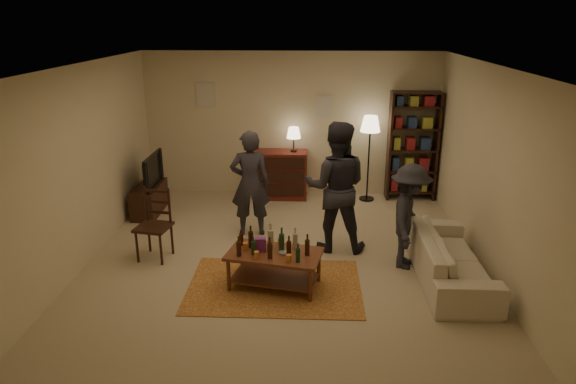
# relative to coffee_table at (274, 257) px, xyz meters

# --- Properties ---
(floor) EXTENTS (6.00, 6.00, 0.00)m
(floor) POSITION_rel_coffee_table_xyz_m (0.09, 0.71, -0.42)
(floor) COLOR #C6B793
(floor) RESTS_ON ground
(room_shell) EXTENTS (6.00, 6.00, 6.00)m
(room_shell) POSITION_rel_coffee_table_xyz_m (-0.56, 3.69, 1.40)
(room_shell) COLOR beige
(room_shell) RESTS_ON ground
(rug) EXTENTS (2.20, 1.50, 0.01)m
(rug) POSITION_rel_coffee_table_xyz_m (0.01, -0.00, -0.41)
(rug) COLOR brown
(rug) RESTS_ON ground
(coffee_table) EXTENTS (1.27, 0.86, 0.82)m
(coffee_table) POSITION_rel_coffee_table_xyz_m (0.00, 0.00, 0.00)
(coffee_table) COLOR brown
(coffee_table) RESTS_ON ground
(dining_chair) EXTENTS (0.52, 0.52, 1.03)m
(dining_chair) POSITION_rel_coffee_table_xyz_m (-1.74, 0.80, 0.13)
(dining_chair) COLOR #321A10
(dining_chair) RESTS_ON ground
(tv_stand) EXTENTS (0.40, 1.00, 1.06)m
(tv_stand) POSITION_rel_coffee_table_xyz_m (-2.36, 2.51, -0.03)
(tv_stand) COLOR #321A10
(tv_stand) RESTS_ON ground
(dresser) EXTENTS (1.00, 0.50, 1.36)m
(dresser) POSITION_rel_coffee_table_xyz_m (-0.10, 3.42, 0.06)
(dresser) COLOR maroon
(dresser) RESTS_ON ground
(bookshelf) EXTENTS (0.90, 0.34, 2.02)m
(bookshelf) POSITION_rel_coffee_table_xyz_m (2.33, 3.49, 0.62)
(bookshelf) COLOR #321A10
(bookshelf) RESTS_ON ground
(floor_lamp) EXTENTS (0.36, 0.36, 1.59)m
(floor_lamp) POSITION_rel_coffee_table_xyz_m (1.53, 3.36, 0.93)
(floor_lamp) COLOR black
(floor_lamp) RESTS_ON ground
(sofa) EXTENTS (0.81, 2.08, 0.61)m
(sofa) POSITION_rel_coffee_table_xyz_m (2.29, 0.31, -0.11)
(sofa) COLOR beige
(sofa) RESTS_ON ground
(person_left) EXTENTS (0.66, 0.48, 1.67)m
(person_left) POSITION_rel_coffee_table_xyz_m (-0.48, 1.67, 0.42)
(person_left) COLOR #2A2932
(person_left) RESTS_ON ground
(person_right) EXTENTS (0.98, 0.79, 1.92)m
(person_right) POSITION_rel_coffee_table_xyz_m (0.82, 1.20, 0.54)
(person_right) COLOR #25252C
(person_right) RESTS_ON ground
(person_by_sofa) EXTENTS (0.78, 1.06, 1.46)m
(person_by_sofa) POSITION_rel_coffee_table_xyz_m (1.79, 0.66, 0.31)
(person_by_sofa) COLOR #282830
(person_by_sofa) RESTS_ON ground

